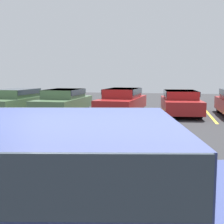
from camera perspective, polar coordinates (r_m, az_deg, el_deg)
name	(u,v)px	position (r m, az deg, el deg)	size (l,w,h in m)	color
stall_stripe_b	(41,112)	(17.26, -12.77, 0.08)	(0.12, 5.13, 0.01)	yellow
stall_stripe_c	(94,113)	(16.30, -3.33, -0.16)	(0.12, 5.13, 0.01)	yellow
stall_stripe_d	(150,114)	(15.84, 6.96, -0.41)	(0.12, 5.13, 0.01)	yellow
stall_stripe_e	(210,116)	(15.90, 17.52, -0.66)	(0.12, 5.13, 0.01)	yellow
parked_sedan_a	(17,99)	(17.96, -16.94, 2.27)	(2.03, 4.87, 1.20)	#4C6B47
parked_sedan_b	(64,100)	(16.55, -8.85, 2.14)	(1.97, 4.55, 1.22)	#4C6B47
parked_sedan_c	(122,100)	(16.12, 1.90, 2.19)	(2.11, 4.74, 1.27)	maroon
parked_sedan_d	(180,102)	(15.92, 12.41, 1.84)	(2.09, 4.36, 1.20)	maroon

